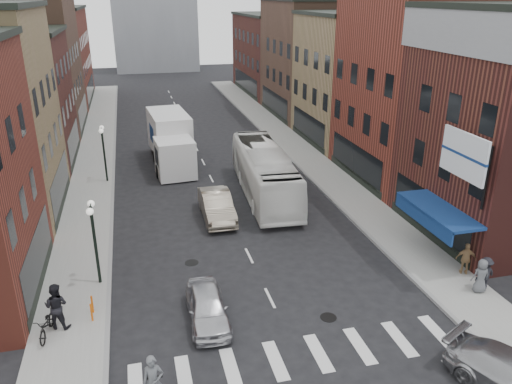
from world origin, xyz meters
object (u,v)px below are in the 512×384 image
Objects in this scene: ped_right_b at (466,259)px; ped_right_c at (481,276)px; billboard_sign at (465,157)px; sedan_left_far at (217,206)px; parked_bicycle at (47,325)px; streetlamp_near at (93,229)px; box_truck at (171,141)px; ped_left_solo at (56,306)px; sedan_left_near at (207,307)px; bike_rack at (92,308)px; ped_right_a at (485,273)px; streetlamp_far at (103,144)px; transit_bus at (265,172)px.

ped_right_b is 1.57m from ped_right_c.
ped_right_b is (0.98, 0.02, -5.18)m from billboard_sign.
ped_right_b is at bearing -41.98° from sedan_left_far.
parked_bicycle is 1.12× the size of ped_right_c.
parked_bicycle is (-1.84, -3.55, -2.29)m from streetlamp_near.
ped_right_b is (10.37, -9.52, 0.14)m from sedan_left_far.
ped_left_solo is (-6.40, -20.03, -0.81)m from box_truck.
billboard_sign is at bearing -59.62° from ped_right_c.
streetlamp_near is at bearing 70.35° from parked_bicycle.
ped_right_c is at bearing -3.97° from sedan_left_near.
bike_rack is 0.44× the size of parked_bicycle.
sedan_left_near is 12.60m from ped_right_a.
streetlamp_far is 2.27× the size of parked_bicycle.
ped_left_solo is (-17.46, 0.41, -5.00)m from billboard_sign.
billboard_sign is 1.87× the size of ped_left_solo.
bike_rack is 0.20× the size of sedan_left_near.
ped_right_c is at bearing -47.19° from sedan_left_far.
streetlamp_far reaches higher than ped_right_c.
ped_right_a is at bearing -47.93° from streetlamp_far.
billboard_sign is 18.17m from ped_left_solo.
billboard_sign reaches higher than streetlamp_far.
ped_right_c is (18.11, -1.92, -0.18)m from ped_left_solo.
billboard_sign is 2.31× the size of ped_right_b.
streetlamp_near is 17.48m from ped_right_c.
ped_right_c is (18.48, -1.46, 0.33)m from parked_bicycle.
transit_bus reaches higher than ped_left_solo.
transit_bus reaches higher than sedan_left_near.
streetlamp_far is 2.56× the size of ped_right_b.
streetlamp_far is 25.45m from ped_right_a.
box_truck is at bearing 73.78° from streetlamp_near.
streetlamp_far is (-15.99, 17.50, -3.22)m from billboard_sign.
streetlamp_far is 10.55m from sedan_left_far.
box_truck is 5.73× the size of ped_right_c.
transit_bus is at bearing 40.76° from streetlamp_near.
streetlamp_near is 2.56× the size of ped_right_b.
sedan_left_far is at bearing -17.93° from ped_right_b.
sedan_left_far is 3.14× the size of ped_right_a.
streetlamp_near is at bearing -136.96° from sedan_left_far.
streetlamp_far is at bearing 132.41° from billboard_sign.
box_truck is at bearing 75.37° from bike_rack.
ped_right_b is (12.05, -20.42, -1.00)m from box_truck.
streetlamp_near is 2.62× the size of ped_right_a.
box_truck is at bearing 89.54° from sedan_left_near.
ped_left_solo is at bearing -130.91° from sedan_left_far.
sedan_left_near is at bearing -95.92° from box_truck.
bike_rack is 0.50× the size of ped_right_b.
streetlamp_near is 5.14× the size of bike_rack.
bike_rack is 11.08m from sedan_left_far.
billboard_sign is 0.90× the size of streetlamp_far.
billboard_sign is 0.32× the size of transit_bus.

